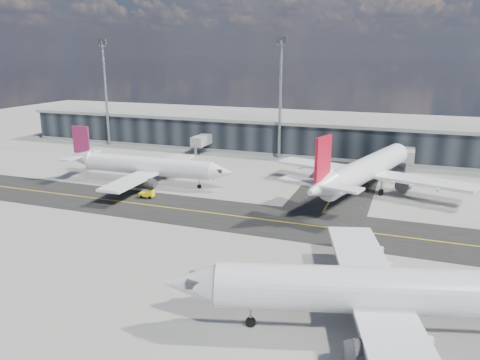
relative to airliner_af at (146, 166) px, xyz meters
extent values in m
plane|color=gray|center=(18.35, -15.99, -3.56)|extent=(300.00, 300.00, 0.00)
cube|color=black|center=(18.35, -11.99, -3.55)|extent=(180.00, 14.00, 0.02)
cube|color=black|center=(36.35, 19.01, -3.55)|extent=(14.00, 50.00, 0.02)
cube|color=yellow|center=(18.35, -11.99, -3.53)|extent=(180.00, 0.25, 0.01)
cube|color=yellow|center=(36.35, 19.01, -3.53)|extent=(0.25, 50.00, 0.01)
cube|color=black|center=(18.35, 39.01, 0.44)|extent=(150.00, 12.00, 8.00)
cube|color=gray|center=(18.35, 39.01, 4.84)|extent=(152.00, 13.00, 0.80)
cube|color=gray|center=(18.35, 39.01, -3.16)|extent=(150.00, 12.20, 0.80)
cube|color=gray|center=(-1.65, 31.01, -0.06)|extent=(3.00, 10.00, 2.40)
cylinder|color=gray|center=(-1.65, 26.01, -2.36)|extent=(0.60, 0.60, 2.40)
cube|color=gray|center=(48.35, 31.01, -0.06)|extent=(3.00, 10.00, 2.40)
cylinder|color=gray|center=(48.35, 26.01, -2.36)|extent=(0.60, 0.60, 2.40)
cylinder|color=gray|center=(-31.65, 32.01, 10.44)|extent=(0.70, 0.70, 28.00)
cube|color=#2D2D30|center=(-31.65, 32.01, 24.64)|extent=(2.50, 0.50, 1.40)
cylinder|color=gray|center=(18.35, 32.01, 10.44)|extent=(0.70, 0.70, 28.00)
cube|color=#2D2D30|center=(18.35, 32.01, 24.64)|extent=(2.50, 0.50, 1.40)
cylinder|color=white|center=(0.55, 0.01, 0.06)|extent=(27.28, 4.30, 3.63)
cone|color=white|center=(15.96, 0.40, 0.06)|extent=(4.62, 3.74, 3.63)
cone|color=white|center=(-15.31, -0.38, 0.61)|extent=(5.53, 3.76, 3.63)
cube|color=white|center=(1.46, 0.04, -0.84)|extent=(5.30, 30.93, 0.45)
cylinder|color=#2D2D30|center=(2.23, 5.50, -1.84)|extent=(3.86, 2.18, 2.09)
cylinder|color=#2D2D30|center=(2.50, -5.38, -1.84)|extent=(3.86, 2.18, 2.09)
cube|color=silver|center=(2.23, 5.50, -1.12)|extent=(1.82, 0.41, 0.73)
cube|color=silver|center=(2.50, -5.38, -1.12)|extent=(1.82, 0.41, 0.73)
cube|color=#701D4F|center=(-14.86, -0.37, 4.41)|extent=(3.82, 0.50, 5.62)
cube|color=white|center=(-15.31, -0.38, 1.15)|extent=(2.81, 10.94, 0.32)
cube|color=#2D2D30|center=(15.50, 0.39, 0.43)|extent=(1.86, 2.04, 0.63)
cylinder|color=gray|center=(11.43, 0.28, -2.48)|extent=(0.22, 0.22, 1.81)
cylinder|color=black|center=(11.43, 0.28, -3.16)|extent=(0.82, 0.34, 0.82)
cylinder|color=black|center=(-0.42, 2.71, -3.07)|extent=(1.01, 0.48, 1.00)
cylinder|color=black|center=(-0.29, -2.73, -3.07)|extent=(1.01, 0.48, 1.00)
cylinder|color=white|center=(41.66, 9.71, 0.84)|extent=(13.36, 32.92, 4.40)
cone|color=white|center=(46.83, 27.68, 0.84)|extent=(5.75, 6.50, 4.40)
cone|color=white|center=(36.33, -8.78, 1.50)|extent=(6.05, 7.56, 4.40)
cube|color=white|center=(41.96, 10.77, -0.26)|extent=(37.46, 15.64, 0.55)
cylinder|color=#2D2D30|center=(35.92, 13.65, -1.47)|extent=(3.71, 5.14, 2.53)
cylinder|color=#2D2D30|center=(48.61, 10.00, -1.47)|extent=(3.71, 5.14, 2.53)
cube|color=silver|center=(35.92, 13.65, -0.59)|extent=(1.03, 2.24, 0.88)
cube|color=silver|center=(48.61, 10.00, -0.59)|extent=(1.03, 2.24, 0.88)
cube|color=red|center=(36.48, -8.26, 6.11)|extent=(1.75, 4.58, 6.82)
cube|color=white|center=(36.33, -8.78, 2.16)|extent=(13.54, 6.61, 0.38)
cube|color=#2D2D30|center=(46.68, 27.15, 1.28)|extent=(2.93, 2.78, 0.77)
cylinder|color=gray|center=(45.31, 22.39, -2.24)|extent=(0.33, 0.33, 2.20)
cylinder|color=black|center=(45.31, 22.39, -3.07)|extent=(0.64, 1.06, 0.99)
cylinder|color=black|center=(38.18, 9.57, -2.96)|extent=(0.86, 1.31, 1.21)
cylinder|color=black|center=(44.52, 7.74, -2.96)|extent=(0.86, 1.31, 1.21)
cylinder|color=silver|center=(48.43, -37.16, 0.72)|extent=(32.05, 13.05, 4.28)
cone|color=silver|center=(30.95, -42.22, 0.72)|extent=(6.33, 5.60, 4.28)
cube|color=silver|center=(47.40, -37.45, -0.35)|extent=(15.27, 36.46, 0.54)
cylinder|color=#2D2D30|center=(48.16, -43.92, -1.53)|extent=(5.00, 3.62, 2.46)
cylinder|color=#2D2D30|center=(44.59, -31.58, -1.53)|extent=(5.00, 3.62, 2.46)
cube|color=silver|center=(48.16, -43.92, -0.67)|extent=(2.18, 1.01, 0.86)
cube|color=silver|center=(44.59, -31.58, -0.67)|extent=(2.18, 1.01, 0.86)
cube|color=#2D2D30|center=(31.46, -42.07, 1.15)|extent=(2.71, 2.86, 0.75)
cylinder|color=gray|center=(36.09, -40.73, -2.28)|extent=(0.32, 0.32, 2.14)
cylinder|color=black|center=(36.09, -40.73, -3.08)|extent=(1.03, 0.63, 0.96)
cylinder|color=black|center=(50.35, -39.94, -2.98)|extent=(1.28, 0.84, 1.18)
cylinder|color=black|center=(48.57, -33.77, -2.98)|extent=(1.28, 0.84, 1.18)
cube|color=yellow|center=(5.22, -8.53, -2.91)|extent=(2.70, 1.38, 0.62)
cube|color=yellow|center=(6.01, -8.48, -2.33)|extent=(1.03, 1.20, 0.79)
cube|color=black|center=(6.01, -8.48, -2.03)|extent=(0.94, 1.15, 0.22)
cylinder|color=black|center=(6.07, -7.91, -3.26)|extent=(0.63, 0.25, 0.62)
cylinder|color=black|center=(6.13, -9.05, -3.26)|extent=(0.63, 0.25, 0.62)
cylinder|color=black|center=(4.32, -8.01, -3.26)|extent=(0.63, 0.25, 0.62)
cylinder|color=black|center=(4.38, -9.15, -3.26)|extent=(0.63, 0.25, 0.62)
imported|color=white|center=(42.61, 28.01, -2.82)|extent=(4.24, 5.90, 1.49)
camera|label=1|loc=(48.82, -77.91, 21.62)|focal=35.00mm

